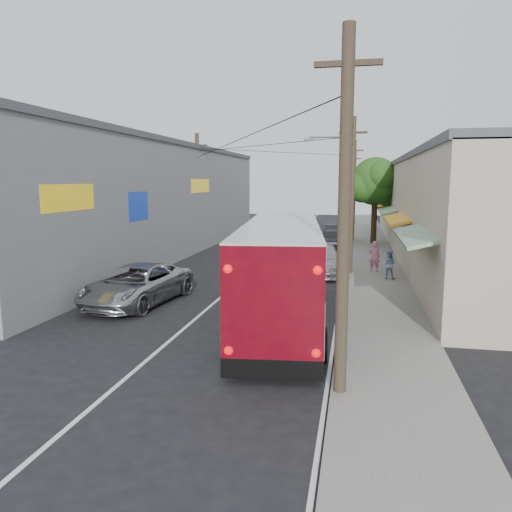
{
  "coord_description": "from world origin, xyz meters",
  "views": [
    {
      "loc": [
        5.45,
        -12.85,
        4.81
      ],
      "look_at": [
        1.42,
        7.25,
        1.73
      ],
      "focal_mm": 35.0,
      "sensor_mm": 36.0,
      "label": 1
    }
  ],
  "objects_px": {
    "jeepney": "(137,285)",
    "parked_car_far": "(334,234)",
    "pedestrian_near": "(374,256)",
    "parked_suv": "(322,260)",
    "pedestrian_far": "(389,264)",
    "parked_car_mid": "(332,238)",
    "coach_bus": "(282,269)"
  },
  "relations": [
    {
      "from": "jeepney",
      "to": "parked_car_far",
      "type": "distance_m",
      "value": 22.92
    },
    {
      "from": "parked_car_far",
      "to": "pedestrian_near",
      "type": "bearing_deg",
      "value": -77.63
    },
    {
      "from": "coach_bus",
      "to": "parked_car_far",
      "type": "relative_size",
      "value": 2.88
    },
    {
      "from": "coach_bus",
      "to": "parked_car_mid",
      "type": "relative_size",
      "value": 3.09
    },
    {
      "from": "parked_car_mid",
      "to": "coach_bus",
      "type": "bearing_deg",
      "value": -95.2
    },
    {
      "from": "parked_car_mid",
      "to": "parked_car_far",
      "type": "relative_size",
      "value": 0.93
    },
    {
      "from": "pedestrian_near",
      "to": "parked_car_mid",
      "type": "bearing_deg",
      "value": -80.96
    },
    {
      "from": "parked_suv",
      "to": "parked_car_mid",
      "type": "xyz_separation_m",
      "value": [
        0.0,
        11.06,
        -0.06
      ]
    },
    {
      "from": "jeepney",
      "to": "parked_car_mid",
      "type": "xyz_separation_m",
      "value": [
        6.74,
        18.96,
        -0.11
      ]
    },
    {
      "from": "coach_bus",
      "to": "pedestrian_near",
      "type": "height_order",
      "value": "coach_bus"
    },
    {
      "from": "pedestrian_far",
      "to": "coach_bus",
      "type": "bearing_deg",
      "value": 76.18
    },
    {
      "from": "jeepney",
      "to": "pedestrian_near",
      "type": "distance_m",
      "value": 12.63
    },
    {
      "from": "parked_suv",
      "to": "parked_car_far",
      "type": "relative_size",
      "value": 1.2
    },
    {
      "from": "parked_suv",
      "to": "parked_car_far",
      "type": "xyz_separation_m",
      "value": [
        0.0,
        14.0,
        -0.04
      ]
    },
    {
      "from": "coach_bus",
      "to": "parked_suv",
      "type": "relative_size",
      "value": 2.4
    },
    {
      "from": "coach_bus",
      "to": "parked_suv",
      "type": "xyz_separation_m",
      "value": [
        0.84,
        8.9,
        -1.04
      ]
    },
    {
      "from": "parked_suv",
      "to": "parked_car_mid",
      "type": "bearing_deg",
      "value": 86.16
    },
    {
      "from": "parked_suv",
      "to": "pedestrian_near",
      "type": "bearing_deg",
      "value": 7.69
    },
    {
      "from": "parked_suv",
      "to": "parked_car_far",
      "type": "distance_m",
      "value": 14.0
    },
    {
      "from": "parked_car_far",
      "to": "pedestrian_near",
      "type": "distance_m",
      "value": 13.72
    },
    {
      "from": "jeepney",
      "to": "pedestrian_far",
      "type": "distance_m",
      "value": 12.03
    },
    {
      "from": "coach_bus",
      "to": "parked_car_far",
      "type": "height_order",
      "value": "coach_bus"
    },
    {
      "from": "parked_car_mid",
      "to": "pedestrian_near",
      "type": "distance_m",
      "value": 10.85
    },
    {
      "from": "pedestrian_near",
      "to": "parked_suv",
      "type": "bearing_deg",
      "value": 6.42
    },
    {
      "from": "jeepney",
      "to": "parked_suv",
      "type": "relative_size",
      "value": 1.11
    },
    {
      "from": "jeepney",
      "to": "parked_car_far",
      "type": "bearing_deg",
      "value": 80.0
    },
    {
      "from": "jeepney",
      "to": "parked_car_mid",
      "type": "relative_size",
      "value": 1.43
    },
    {
      "from": "parked_car_far",
      "to": "coach_bus",
      "type": "bearing_deg",
      "value": -90.87
    },
    {
      "from": "pedestrian_near",
      "to": "pedestrian_far",
      "type": "xyz_separation_m",
      "value": [
        0.63,
        -1.8,
        -0.1
      ]
    },
    {
      "from": "jeepney",
      "to": "parked_car_far",
      "type": "height_order",
      "value": "jeepney"
    },
    {
      "from": "pedestrian_far",
      "to": "pedestrian_near",
      "type": "bearing_deg",
      "value": -56.22
    },
    {
      "from": "coach_bus",
      "to": "pedestrian_near",
      "type": "relative_size",
      "value": 7.45
    }
  ]
}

